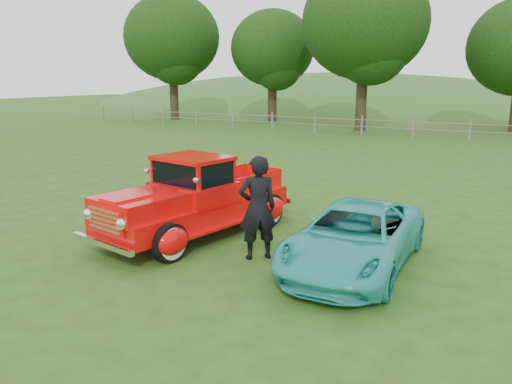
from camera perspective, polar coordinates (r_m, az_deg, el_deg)
The scene contains 9 objects.
ground at distance 9.91m, azimuth -8.56°, elevation -7.43°, with size 140.00×140.00×0.00m, color #294A13.
distant_hills at distance 68.02m, azimuth 20.01°, elevation 5.50°, with size 116.00×60.00×18.00m.
fence_line at distance 30.06m, azimuth 17.52°, elevation 7.01°, with size 48.00×0.12×1.20m.
tree_far_west at distance 42.21m, azimuth -9.58°, elevation 16.99°, with size 7.60×7.60×9.93m.
tree_mid_west at distance 39.60m, azimuth 1.91°, elevation 16.07°, with size 6.40×6.40×8.46m.
tree_near_west at distance 33.96m, azimuth 12.34°, elevation 18.41°, with size 8.00×8.00×10.42m.
red_pickup at distance 11.07m, azimuth -6.88°, elevation -0.88°, with size 2.90×5.22×1.78m.
teal_sedan at distance 9.33m, azimuth 11.21°, elevation -5.09°, with size 1.92×4.16×1.16m, color #2CB2A7.
man at distance 9.49m, azimuth 0.19°, elevation -1.82°, with size 0.74×0.48×2.02m, color black.
Camera 1 is at (5.64, -7.38, 3.44)m, focal length 35.00 mm.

